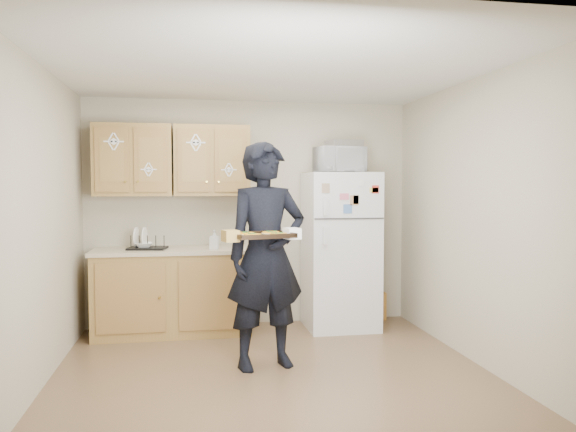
% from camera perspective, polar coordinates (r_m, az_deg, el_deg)
% --- Properties ---
extents(floor, '(3.60, 3.60, 0.00)m').
position_cam_1_polar(floor, '(4.80, -1.46, -15.87)').
color(floor, brown).
rests_on(floor, ground).
extents(ceiling, '(3.60, 3.60, 0.00)m').
position_cam_1_polar(ceiling, '(4.63, -1.51, 14.81)').
color(ceiling, silver).
rests_on(ceiling, wall_back).
extents(wall_back, '(3.60, 0.04, 2.50)m').
position_cam_1_polar(wall_back, '(6.33, -3.88, 0.30)').
color(wall_back, '#B2A990').
rests_on(wall_back, floor).
extents(wall_front, '(3.60, 0.04, 2.50)m').
position_cam_1_polar(wall_front, '(2.79, 3.98, -3.32)').
color(wall_front, '#B2A990').
rests_on(wall_front, floor).
extents(wall_left, '(0.04, 3.60, 2.50)m').
position_cam_1_polar(wall_left, '(4.64, -24.06, -1.00)').
color(wall_left, '#B2A990').
rests_on(wall_left, floor).
extents(wall_right, '(0.04, 3.60, 2.50)m').
position_cam_1_polar(wall_right, '(5.13, 18.82, -0.53)').
color(wall_right, '#B2A990').
rests_on(wall_right, floor).
extents(refrigerator, '(0.75, 0.70, 1.70)m').
position_cam_1_polar(refrigerator, '(6.18, 5.32, -3.50)').
color(refrigerator, silver).
rests_on(refrigerator, floor).
extents(base_cabinet, '(1.60, 0.60, 0.86)m').
position_cam_1_polar(base_cabinet, '(6.08, -11.60, -7.67)').
color(base_cabinet, olive).
rests_on(base_cabinet, floor).
extents(countertop, '(1.64, 0.64, 0.04)m').
position_cam_1_polar(countertop, '(6.01, -11.64, -3.45)').
color(countertop, '#BAB28F').
rests_on(countertop, base_cabinet).
extents(upper_cab_left, '(0.80, 0.33, 0.75)m').
position_cam_1_polar(upper_cab_left, '(6.14, -15.46, 5.47)').
color(upper_cab_left, olive).
rests_on(upper_cab_left, wall_back).
extents(upper_cab_right, '(0.80, 0.33, 0.75)m').
position_cam_1_polar(upper_cab_right, '(6.11, -7.75, 5.57)').
color(upper_cab_right, olive).
rests_on(upper_cab_right, wall_back).
extents(cereal_box, '(0.20, 0.07, 0.32)m').
position_cam_1_polar(cereal_box, '(6.67, 9.06, -9.05)').
color(cereal_box, '#E1B54F').
rests_on(cereal_box, floor).
extents(person, '(0.80, 0.62, 1.93)m').
position_cam_1_polar(person, '(4.80, -2.21, -4.01)').
color(person, black).
rests_on(person, floor).
extents(baking_tray, '(0.54, 0.45, 0.04)m').
position_cam_1_polar(baking_tray, '(4.48, -2.66, -2.03)').
color(baking_tray, black).
rests_on(baking_tray, person).
extents(pizza_front_left, '(0.16, 0.16, 0.02)m').
position_cam_1_polar(pizza_front_left, '(4.37, -3.62, -1.94)').
color(pizza_front_left, '#F5A71E').
rests_on(pizza_front_left, baking_tray).
extents(pizza_front_right, '(0.16, 0.16, 0.02)m').
position_cam_1_polar(pizza_front_right, '(4.45, -0.98, -1.84)').
color(pizza_front_right, '#F5A71E').
rests_on(pizza_front_right, baking_tray).
extents(pizza_back_left, '(0.16, 0.16, 0.02)m').
position_cam_1_polar(pizza_back_left, '(4.51, -4.32, -1.78)').
color(pizza_back_left, '#F5A71E').
rests_on(pizza_back_left, baking_tray).
extents(pizza_back_right, '(0.16, 0.16, 0.02)m').
position_cam_1_polar(pizza_back_right, '(4.59, -1.76, -1.69)').
color(pizza_back_right, '#F5A71E').
rests_on(pizza_back_right, baking_tray).
extents(microwave, '(0.55, 0.42, 0.27)m').
position_cam_1_polar(microwave, '(6.09, 5.25, 5.71)').
color(microwave, silver).
rests_on(microwave, refrigerator).
extents(foil_pan, '(0.40, 0.31, 0.08)m').
position_cam_1_polar(foil_pan, '(6.14, 5.70, 7.32)').
color(foil_pan, '#AFAEB5').
rests_on(foil_pan, microwave).
extents(dish_rack, '(0.42, 0.34, 0.15)m').
position_cam_1_polar(dish_rack, '(6.01, -14.09, -2.55)').
color(dish_rack, black).
rests_on(dish_rack, countertop).
extents(bowl, '(0.23, 0.23, 0.05)m').
position_cam_1_polar(bowl, '(6.02, -14.45, -2.86)').
color(bowl, white).
rests_on(bowl, dish_rack).
extents(soap_bottle, '(0.11, 0.11, 0.20)m').
position_cam_1_polar(soap_bottle, '(5.90, -7.50, -2.38)').
color(soap_bottle, silver).
rests_on(soap_bottle, countertop).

